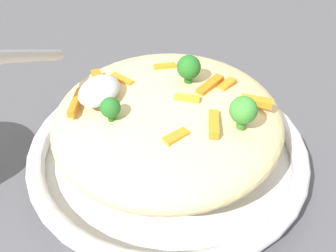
% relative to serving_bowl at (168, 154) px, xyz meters
% --- Properties ---
extents(ground_plane, '(2.40, 2.40, 0.00)m').
position_rel_serving_bowl_xyz_m(ground_plane, '(0.00, 0.00, -0.02)').
color(ground_plane, '#4C4C51').
extents(serving_bowl, '(0.33, 0.33, 0.04)m').
position_rel_serving_bowl_xyz_m(serving_bowl, '(0.00, 0.00, 0.00)').
color(serving_bowl, silver).
rests_on(serving_bowl, ground_plane).
extents(pasta_mound, '(0.26, 0.25, 0.07)m').
position_rel_serving_bowl_xyz_m(pasta_mound, '(0.00, 0.00, 0.05)').
color(pasta_mound, '#DBC689').
rests_on(pasta_mound, serving_bowl).
extents(carrot_piece_0, '(0.01, 0.03, 0.01)m').
position_rel_serving_bowl_xyz_m(carrot_piece_0, '(0.02, -0.09, 0.09)').
color(carrot_piece_0, orange).
rests_on(carrot_piece_0, pasta_mound).
extents(carrot_piece_1, '(0.02, 0.03, 0.01)m').
position_rel_serving_bowl_xyz_m(carrot_piece_1, '(0.01, 0.06, 0.09)').
color(carrot_piece_1, orange).
rests_on(carrot_piece_1, pasta_mound).
extents(carrot_piece_2, '(0.02, 0.03, 0.01)m').
position_rel_serving_bowl_xyz_m(carrot_piece_2, '(0.05, 0.02, 0.09)').
color(carrot_piece_2, orange).
rests_on(carrot_piece_2, pasta_mound).
extents(carrot_piece_3, '(0.01, 0.03, 0.01)m').
position_rel_serving_bowl_xyz_m(carrot_piece_3, '(-0.01, -0.02, 0.09)').
color(carrot_piece_3, orange).
rests_on(carrot_piece_3, pasta_mound).
extents(carrot_piece_4, '(0.04, 0.01, 0.01)m').
position_rel_serving_bowl_xyz_m(carrot_piece_4, '(-0.04, 0.09, 0.09)').
color(carrot_piece_4, orange).
rests_on(carrot_piece_4, pasta_mound).
extents(carrot_piece_5, '(0.04, 0.02, 0.01)m').
position_rel_serving_bowl_xyz_m(carrot_piece_5, '(-0.04, -0.06, 0.09)').
color(carrot_piece_5, orange).
rests_on(carrot_piece_5, pasta_mound).
extents(carrot_piece_6, '(0.03, 0.02, 0.01)m').
position_rel_serving_bowl_xyz_m(carrot_piece_6, '(0.02, 0.09, 0.08)').
color(carrot_piece_6, orange).
rests_on(carrot_piece_6, pasta_mound).
extents(carrot_piece_7, '(0.03, 0.02, 0.01)m').
position_rel_serving_bowl_xyz_m(carrot_piece_7, '(-0.06, -0.02, 0.08)').
color(carrot_piece_7, orange).
rests_on(carrot_piece_7, pasta_mound).
extents(carrot_piece_8, '(0.04, 0.02, 0.01)m').
position_rel_serving_bowl_xyz_m(carrot_piece_8, '(0.03, -0.04, 0.09)').
color(carrot_piece_8, orange).
rests_on(carrot_piece_8, pasta_mound).
extents(carrot_piece_9, '(0.03, 0.02, 0.01)m').
position_rel_serving_bowl_xyz_m(carrot_piece_9, '(0.04, -0.06, 0.09)').
color(carrot_piece_9, orange).
rests_on(carrot_piece_9, pasta_mound).
extents(broccoli_floret_0, '(0.02, 0.02, 0.03)m').
position_rel_serving_bowl_xyz_m(broccoli_floret_0, '(-0.05, 0.04, 0.10)').
color(broccoli_floret_0, '#205B1C').
rests_on(broccoli_floret_0, pasta_mound).
extents(broccoli_floret_1, '(0.03, 0.03, 0.03)m').
position_rel_serving_bowl_xyz_m(broccoli_floret_1, '(0.03, -0.02, 0.11)').
color(broccoli_floret_1, '#205B1C').
rests_on(broccoli_floret_1, pasta_mound).
extents(broccoli_floret_2, '(0.03, 0.03, 0.03)m').
position_rel_serving_bowl_xyz_m(broccoli_floret_2, '(-0.03, -0.08, 0.10)').
color(broccoli_floret_2, '#377928').
rests_on(broccoli_floret_2, pasta_mound).
extents(serving_spoon, '(0.14, 0.10, 0.09)m').
position_rel_serving_bowl_xyz_m(serving_spoon, '(-0.03, 0.09, 0.11)').
color(serving_spoon, '#B7B7BC').
rests_on(serving_spoon, pasta_mound).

